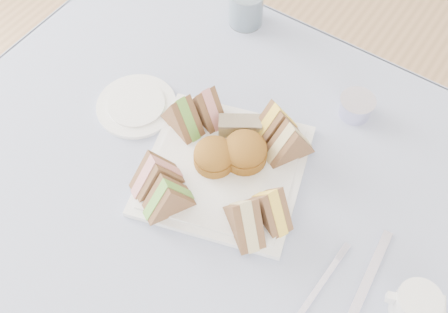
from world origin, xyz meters
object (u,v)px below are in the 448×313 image
Objects in this scene: table at (187,273)px; water_glass at (246,2)px; creamer_jug at (415,306)px; serving_plate at (224,170)px.

table is 8.19× the size of water_glass.
water_glass reaches higher than creamer_jug.
table is at bearing -72.67° from water_glass.
water_glass is at bearing 100.41° from serving_plate.
creamer_jug is (0.39, -0.05, 0.02)m from serving_plate.
water_glass reaches higher than serving_plate.
creamer_jug reaches higher than table.
serving_plate is at bearing 64.11° from table.
water_glass reaches higher than table.
serving_plate is at bearing -62.64° from water_glass.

